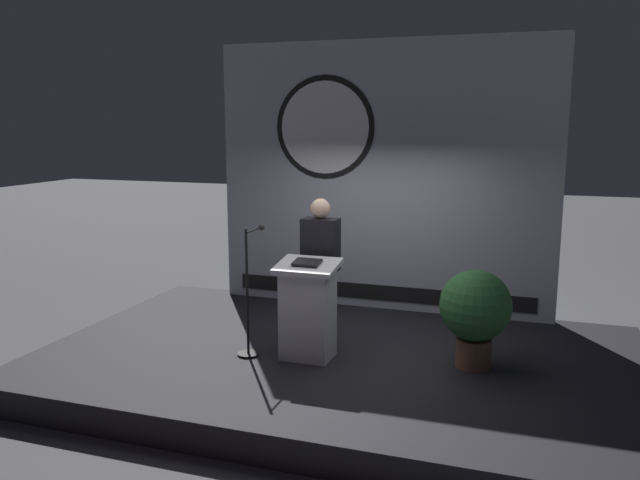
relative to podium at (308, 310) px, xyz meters
name	(u,v)px	position (x,y,z in m)	size (l,w,h in m)	color
ground_plane	(340,378)	(0.28, 0.25, -0.82)	(40.00, 40.00, 0.00)	#4C4C51
stage_platform	(340,365)	(0.28, 0.25, -0.67)	(6.40, 4.00, 0.30)	black
banner_display	(380,177)	(0.26, 2.10, 1.24)	(4.48, 0.12, 3.51)	#B2B7C1
podium	(308,310)	(0.00, 0.00, 0.00)	(0.64, 0.50, 1.07)	silver
speaker_person	(320,270)	(-0.02, 0.48, 0.32)	(0.40, 0.26, 1.65)	black
microphone_stand	(250,310)	(-0.63, -0.09, -0.04)	(0.24, 0.56, 1.39)	black
potted_plant	(475,310)	(1.70, 0.29, 0.08)	(0.73, 0.73, 1.01)	brown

